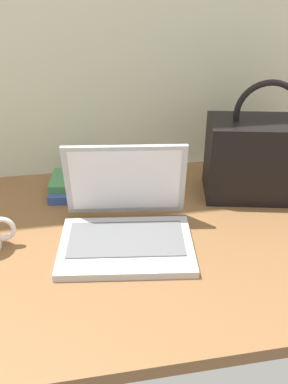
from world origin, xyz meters
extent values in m
cube|color=brown|center=(0.00, 0.00, 0.01)|extent=(1.60, 0.76, 0.03)
cube|color=#B2B5BA|center=(-0.10, -0.05, 0.04)|extent=(0.34, 0.26, 0.02)
cube|color=slate|center=(-0.10, -0.04, 0.05)|extent=(0.29, 0.18, 0.00)
cube|color=#B2B5BA|center=(-0.09, 0.07, 0.15)|extent=(0.30, 0.08, 0.20)
cube|color=white|center=(-0.09, 0.07, 0.15)|extent=(0.27, 0.07, 0.17)
torus|color=white|center=(-0.39, 0.01, 0.08)|extent=(0.07, 0.01, 0.07)
cube|color=black|center=(0.31, 0.14, 0.14)|extent=(0.33, 0.22, 0.22)
torus|color=black|center=(0.31, 0.14, 0.27)|extent=(0.18, 0.06, 0.18)
cube|color=#334C99|center=(-0.20, 0.25, 0.04)|extent=(0.17, 0.18, 0.02)
cube|color=#3F7F4C|center=(-0.20, 0.25, 0.07)|extent=(0.17, 0.14, 0.02)
camera|label=1|loc=(-0.20, -0.82, 0.62)|focal=38.49mm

